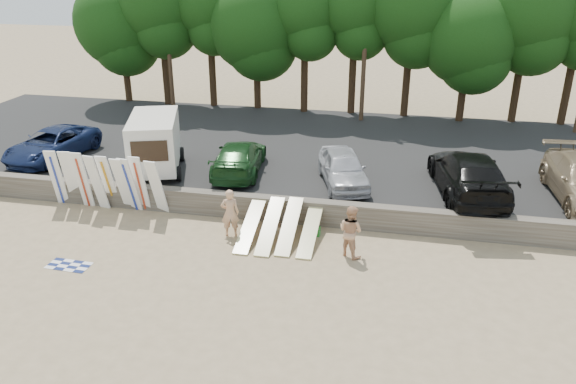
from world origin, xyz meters
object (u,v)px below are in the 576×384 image
(box_trailer, at_px, (155,141))
(beachgoer_b, at_px, (351,231))
(car_3, at_px, (468,174))
(beachgoer_a, at_px, (230,213))
(car_1, at_px, (239,157))
(cooler, at_px, (315,231))
(car_0, at_px, (52,144))
(car_2, at_px, (343,168))

(box_trailer, height_order, beachgoer_b, box_trailer)
(box_trailer, xyz_separation_m, car_3, (13.73, 0.24, -0.55))
(beachgoer_a, bearing_deg, car_1, -93.78)
(car_1, height_order, beachgoer_b, car_1)
(cooler, bearing_deg, car_1, 137.28)
(car_0, relative_size, beachgoer_b, 2.68)
(box_trailer, distance_m, car_1, 3.87)
(car_1, bearing_deg, car_0, -6.57)
(car_2, bearing_deg, box_trailer, 163.99)
(car_2, height_order, cooler, car_2)
(car_2, xyz_separation_m, cooler, (-0.59, -3.67, -1.28))
(beachgoer_a, bearing_deg, car_3, -170.08)
(car_2, xyz_separation_m, car_3, (5.19, 0.02, 0.15))
(car_1, height_order, beachgoer_a, car_1)
(car_3, bearing_deg, cooler, 23.71)
(car_3, bearing_deg, car_0, -9.92)
(car_0, height_order, car_1, car_1)
(car_1, distance_m, car_2, 4.81)
(beachgoer_a, relative_size, beachgoer_b, 0.99)
(car_0, height_order, beachgoer_b, car_0)
(box_trailer, relative_size, car_3, 0.73)
(car_2, height_order, beachgoer_b, car_2)
(car_1, xyz_separation_m, car_3, (9.98, -0.39, 0.16))
(car_1, xyz_separation_m, beachgoer_b, (5.66, -5.35, -0.46))
(car_2, bearing_deg, car_1, 157.66)
(car_1, height_order, car_3, car_3)
(car_0, bearing_deg, car_3, 6.33)
(box_trailer, xyz_separation_m, car_2, (8.54, 0.23, -0.70))
(box_trailer, bearing_deg, beachgoer_a, -59.63)
(beachgoer_b, bearing_deg, car_1, -11.34)
(box_trailer, height_order, car_3, box_trailer)
(beachgoer_b, bearing_deg, car_2, -48.02)
(box_trailer, bearing_deg, car_1, -9.38)
(car_2, xyz_separation_m, beachgoer_b, (0.87, -4.94, -0.48))
(car_0, bearing_deg, car_1, 7.53)
(car_2, bearing_deg, car_3, -17.35)
(box_trailer, distance_m, beachgoer_a, 6.43)
(car_2, relative_size, beachgoer_b, 2.26)
(cooler, bearing_deg, beachgoer_b, -39.59)
(car_0, height_order, beachgoer_a, car_0)
(box_trailer, distance_m, car_0, 5.76)
(car_0, xyz_separation_m, car_3, (19.42, -0.37, 0.17))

